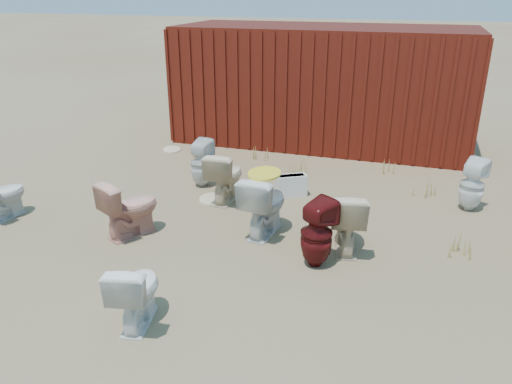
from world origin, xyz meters
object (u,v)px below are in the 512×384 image
(toilet_back_beige_right, at_px, (346,220))
(toilet_back_yellowlid, at_px, (264,204))
(shipping_container, at_px, (323,85))
(toilet_back_beige_left, at_px, (225,176))
(toilet_back_a, at_px, (201,163))
(toilet_front_pink, at_px, (130,208))
(toilet_front_c, at_px, (136,291))
(toilet_front_maroon, at_px, (317,234))
(loose_tank, at_px, (291,186))
(toilet_back_e, at_px, (472,185))
(toilet_front_a, at_px, (2,195))

(toilet_back_beige_right, relative_size, toilet_back_yellowlid, 0.96)
(shipping_container, height_order, toilet_back_beige_right, shipping_container)
(toilet_back_yellowlid, bearing_deg, shipping_container, -81.67)
(toilet_back_beige_left, relative_size, toilet_back_beige_right, 0.99)
(toilet_back_a, bearing_deg, toilet_front_pink, 91.41)
(toilet_front_c, xyz_separation_m, toilet_front_maroon, (1.47, 1.65, 0.07))
(toilet_back_beige_left, relative_size, loose_tank, 1.62)
(toilet_back_beige_left, bearing_deg, toilet_back_e, -167.15)
(toilet_front_c, height_order, loose_tank, toilet_front_c)
(loose_tank, bearing_deg, toilet_front_maroon, -98.64)
(toilet_front_maroon, bearing_deg, toilet_front_a, 33.61)
(toilet_back_a, height_order, toilet_back_e, toilet_back_a)
(toilet_back_e, bearing_deg, toilet_front_c, 73.70)
(shipping_container, bearing_deg, toilet_front_a, -123.76)
(toilet_back_beige_right, height_order, toilet_back_e, toilet_back_beige_right)
(shipping_container, distance_m, toilet_back_e, 4.23)
(toilet_back_yellowlid, relative_size, loose_tank, 1.71)
(toilet_back_beige_right, bearing_deg, toilet_front_pink, -2.23)
(toilet_front_maroon, distance_m, toilet_back_a, 3.08)
(toilet_back_e, bearing_deg, toilet_front_a, 44.06)
(toilet_front_maroon, bearing_deg, loose_tank, -35.07)
(toilet_front_c, xyz_separation_m, loose_tank, (0.64, 3.67, -0.18))
(toilet_front_c, bearing_deg, toilet_back_a, -87.80)
(toilet_front_pink, bearing_deg, toilet_back_beige_right, -143.03)
(shipping_container, bearing_deg, loose_tank, -87.07)
(shipping_container, xyz_separation_m, toilet_front_c, (-0.48, -6.97, -0.84))
(toilet_front_pink, relative_size, toilet_back_yellowlid, 0.93)
(shipping_container, xyz_separation_m, toilet_front_maroon, (0.99, -5.32, -0.77))
(toilet_back_a, height_order, toilet_back_yellowlid, toilet_back_yellowlid)
(loose_tank, bearing_deg, toilet_back_a, 150.81)
(toilet_front_maroon, relative_size, toilet_back_e, 1.06)
(shipping_container, relative_size, toilet_back_yellowlid, 7.01)
(toilet_front_c, relative_size, loose_tank, 1.44)
(toilet_front_a, bearing_deg, toilet_front_maroon, -172.43)
(toilet_front_pink, distance_m, toilet_back_a, 1.96)
(toilet_front_maroon, bearing_deg, toilet_back_beige_right, -84.92)
(toilet_front_pink, height_order, toilet_front_c, toilet_front_pink)
(toilet_back_beige_right, bearing_deg, toilet_back_a, -41.07)
(toilet_back_e, bearing_deg, toilet_front_pink, 51.23)
(toilet_front_pink, distance_m, toilet_back_beige_right, 2.86)
(toilet_front_maroon, relative_size, toilet_back_a, 1.06)
(toilet_front_pink, xyz_separation_m, toilet_back_beige_right, (2.82, 0.49, 0.01))
(toilet_front_a, bearing_deg, toilet_back_a, -130.76)
(toilet_back_beige_left, bearing_deg, toilet_back_beige_right, 154.20)
(toilet_front_pink, height_order, toilet_front_maroon, toilet_front_maroon)
(toilet_front_a, xyz_separation_m, toilet_front_pink, (2.05, 0.09, 0.05))
(toilet_back_beige_left, height_order, toilet_back_e, toilet_back_beige_left)
(toilet_front_pink, height_order, loose_tank, toilet_front_pink)
(toilet_back_yellowlid, bearing_deg, toilet_front_maroon, 149.83)
(toilet_front_a, bearing_deg, toilet_front_pink, -170.58)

